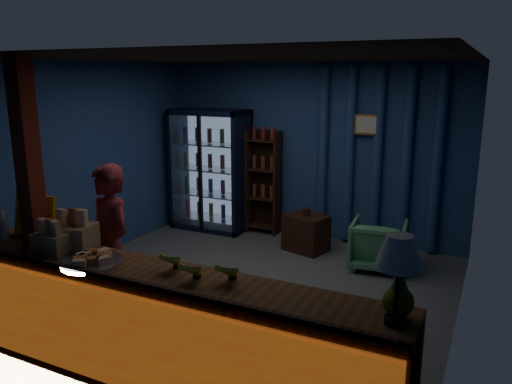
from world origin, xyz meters
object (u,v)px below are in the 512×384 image
green_chair (378,245)px  shopkeeper (110,249)px  pastry_tray (92,261)px  table_lamp (399,255)px

green_chair → shopkeeper: bearing=48.2°
pastry_tray → shopkeeper: bearing=121.4°
table_lamp → shopkeeper: bearing=169.1°
pastry_tray → table_lamp: (2.37, 0.07, 0.41)m
green_chair → pastry_tray: (-1.58, -3.31, 0.66)m
pastry_tray → green_chair: bearing=64.5°
shopkeeper → pastry_tray: (0.37, -0.60, 0.16)m
green_chair → pastry_tray: bearing=58.5°
shopkeeper → pastry_tray: bearing=-37.8°
shopkeeper → green_chair: shopkeeper is taller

